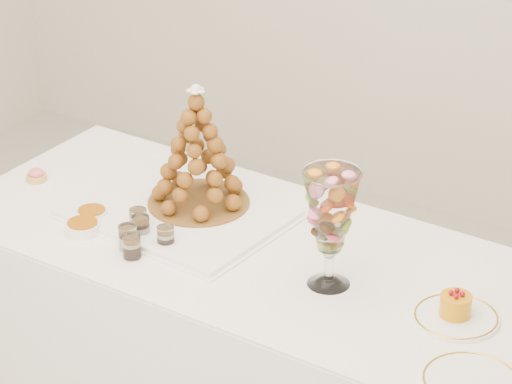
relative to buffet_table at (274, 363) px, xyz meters
The scene contains 15 objects.
buffet_table is the anchor object (origin of this frame).
lace_tray 0.53m from the buffet_table, behind, with size 0.61×0.46×0.02m, color white.
macaron_vase 0.64m from the buffet_table, 19.04° to the right, with size 0.15×0.15×0.34m.
cake_plate 0.69m from the buffet_table, ahead, with size 0.22×0.22×0.01m, color white.
spare_plate 0.86m from the buffet_table, 23.31° to the right, with size 0.24×0.24×0.01m, color white.
pink_tart 0.97m from the buffet_table, behind, with size 0.07×0.07×0.04m.
verrine_a 0.59m from the buffet_table, 168.42° to the right, with size 0.05×0.05×0.07m, color white.
verrine_b 0.58m from the buffet_table, 162.92° to the right, with size 0.05×0.05×0.07m, color white.
verrine_c 0.52m from the buffet_table, 155.44° to the right, with size 0.05×0.05×0.07m, color white.
verrine_d 0.59m from the buffet_table, 153.56° to the right, with size 0.05×0.05×0.07m, color white.
verrine_e 0.58m from the buffet_table, 146.72° to the right, with size 0.05×0.05×0.07m, color white.
ramekin_back 0.70m from the buffet_table, behind, with size 0.09×0.09×0.03m, color white.
ramekin_front 0.70m from the buffet_table, 162.00° to the right, with size 0.10×0.10×0.03m, color white.
croquembouche 0.68m from the buffet_table, 160.96° to the left, with size 0.33×0.33×0.39m.
mousse_cake 0.71m from the buffet_table, ahead, with size 0.08×0.08×0.07m.
Camera 1 is at (1.57, -2.41, 2.50)m, focal length 85.00 mm.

